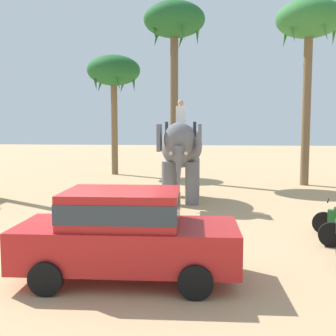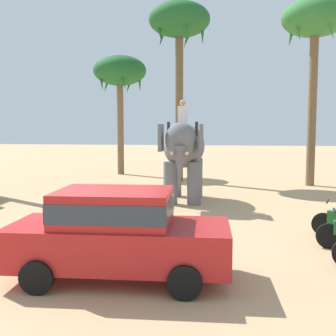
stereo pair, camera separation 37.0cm
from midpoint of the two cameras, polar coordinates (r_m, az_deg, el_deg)
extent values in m
plane|color=tan|center=(8.95, -11.63, -13.18)|extent=(120.00, 120.00, 0.00)
cube|color=red|center=(7.98, -6.88, -10.32)|extent=(4.17, 1.88, 0.76)
cube|color=red|center=(7.84, -7.67, -5.36)|extent=(2.17, 1.65, 0.64)
cube|color=#2D3842|center=(7.84, -7.67, -5.36)|extent=(2.19, 1.67, 0.35)
cylinder|color=black|center=(8.78, 2.55, -11.40)|extent=(0.61, 0.21, 0.60)
cylinder|color=black|center=(7.17, 2.25, -15.36)|extent=(0.61, 0.21, 0.60)
cylinder|color=black|center=(9.18, -13.82, -10.78)|extent=(0.61, 0.21, 0.60)
cylinder|color=black|center=(7.66, -17.76, -14.22)|extent=(0.61, 0.21, 0.60)
ellipsoid|color=slate|center=(16.29, 1.24, 3.07)|extent=(1.68, 3.14, 1.70)
cylinder|color=slate|center=(15.46, 2.65, -2.10)|extent=(0.52, 0.52, 1.60)
cylinder|color=slate|center=(15.52, -0.60, -2.07)|extent=(0.52, 0.52, 1.60)
cylinder|color=slate|center=(17.31, 2.87, -1.29)|extent=(0.52, 0.52, 1.60)
cylinder|color=slate|center=(17.36, -0.03, -1.26)|extent=(0.52, 0.52, 1.60)
ellipsoid|color=slate|center=(14.66, 0.85, 3.96)|extent=(1.13, 1.03, 1.20)
cube|color=slate|center=(14.72, 3.68, 4.15)|extent=(0.14, 0.80, 0.96)
cube|color=slate|center=(14.82, -1.91, 4.16)|extent=(0.14, 0.80, 0.96)
cone|color=slate|center=(14.27, 0.72, -0.11)|extent=(0.37, 0.37, 1.60)
cone|color=beige|center=(14.26, 1.78, 1.90)|extent=(0.14, 0.57, 0.21)
cone|color=beige|center=(14.30, -0.30, 1.91)|extent=(0.14, 0.57, 0.21)
cube|color=white|center=(15.43, 1.05, 7.39)|extent=(0.35, 0.25, 0.60)
sphere|color=tan|center=(15.45, 1.06, 8.94)|extent=(0.22, 0.22, 0.22)
cylinder|color=#333338|center=(15.40, 2.99, 5.34)|extent=(0.12, 0.12, 0.55)
cylinder|color=#333338|center=(15.47, -0.88, 5.34)|extent=(0.12, 0.12, 0.55)
cylinder|color=black|center=(10.75, 20.53, -8.58)|extent=(0.61, 0.20, 0.60)
cylinder|color=black|center=(10.62, 21.13, -5.34)|extent=(0.14, 0.55, 0.04)
cylinder|color=black|center=(11.96, 19.74, -7.12)|extent=(0.60, 0.28, 0.60)
cylinder|color=black|center=(11.84, 20.27, -4.21)|extent=(0.20, 0.54, 0.04)
cylinder|color=brown|center=(21.72, 17.99, 8.17)|extent=(0.41, 0.41, 7.90)
ellipsoid|color=#337A38|center=(22.32, 18.33, 18.87)|extent=(3.20, 3.20, 1.80)
cone|color=#337A38|center=(22.47, 21.42, 17.37)|extent=(0.40, 0.92, 1.64)
cone|color=#337A38|center=(23.37, 18.61, 16.98)|extent=(0.91, 0.57, 1.67)
cone|color=#337A38|center=(22.72, 15.39, 17.41)|extent=(0.73, 0.83, 1.69)
cone|color=#337A38|center=(21.36, 16.01, 18.18)|extent=(0.73, 0.83, 1.69)
cone|color=#337A38|center=(21.20, 19.99, 18.16)|extent=(0.91, 0.57, 1.67)
cylinder|color=brown|center=(25.71, -7.77, 5.92)|extent=(0.39, 0.39, 6.10)
ellipsoid|color=#1E5B28|center=(25.94, -7.87, 13.12)|extent=(3.20, 3.20, 1.80)
cone|color=#1E5B28|center=(25.61, -5.19, 12.12)|extent=(0.40, 0.92, 1.64)
cone|color=#1E5B28|center=(26.89, -6.47, 11.79)|extent=(0.91, 0.57, 1.67)
cone|color=#1E5B28|center=(26.80, -9.54, 11.77)|extent=(0.73, 0.83, 1.69)
cone|color=#1E5B28|center=(25.45, -10.42, 12.09)|extent=(0.73, 0.83, 1.69)
cone|color=#1E5B28|center=(24.68, -7.66, 12.34)|extent=(0.91, 0.57, 1.67)
cylinder|color=brown|center=(22.28, 0.37, 8.82)|extent=(0.42, 0.42, 8.26)
ellipsoid|color=#1E5B28|center=(22.93, 0.38, 19.69)|extent=(3.20, 3.20, 1.80)
cone|color=#1E5B28|center=(22.73, 3.55, 18.51)|extent=(0.40, 0.92, 1.64)
cone|color=#1E5B28|center=(23.89, 1.60, 17.88)|extent=(0.91, 0.57, 1.67)
cone|color=#1E5B28|center=(23.62, -1.90, 18.02)|extent=(0.73, 0.83, 1.69)
cone|color=#1E5B28|center=(22.26, -2.45, 18.80)|extent=(0.73, 0.83, 1.69)
cone|color=#1E5B28|center=(21.68, 1.08, 19.16)|extent=(0.91, 0.57, 1.67)
camera|label=1|loc=(0.18, -90.81, -0.08)|focal=44.46mm
camera|label=2|loc=(0.18, 89.19, 0.08)|focal=44.46mm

